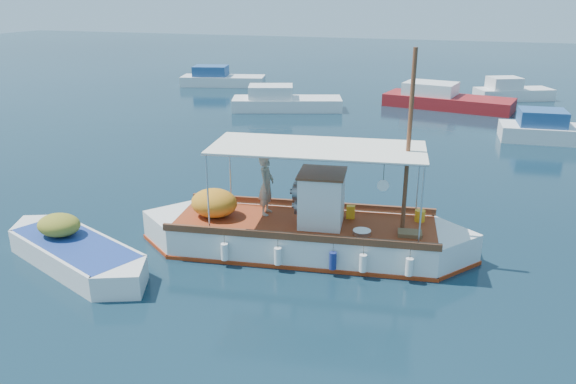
% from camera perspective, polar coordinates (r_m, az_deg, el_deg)
% --- Properties ---
extents(ground, '(160.00, 160.00, 0.00)m').
position_cam_1_polar(ground, '(16.82, 3.63, -5.90)').
color(ground, black).
rests_on(ground, ground).
extents(fishing_caique, '(9.96, 3.66, 6.13)m').
position_cam_1_polar(fishing_caique, '(16.55, 1.41, -4.24)').
color(fishing_caique, white).
rests_on(fishing_caique, ground).
extents(dinghy, '(5.64, 3.28, 1.49)m').
position_cam_1_polar(dinghy, '(16.97, -20.85, -5.85)').
color(dinghy, white).
rests_on(dinghy, ground).
extents(bg_boat_nw, '(7.38, 4.46, 1.80)m').
position_cam_1_polar(bg_boat_nw, '(36.74, -0.45, 9.08)').
color(bg_boat_nw, silver).
rests_on(bg_boat_nw, ground).
extents(bg_boat_n, '(8.54, 4.28, 1.80)m').
position_cam_1_polar(bg_boat_n, '(38.91, 15.58, 8.96)').
color(bg_boat_n, maroon).
rests_on(bg_boat_n, ground).
extents(bg_boat_ne, '(5.73, 2.62, 1.80)m').
position_cam_1_polar(bg_boat_ne, '(31.91, 25.40, 5.54)').
color(bg_boat_ne, silver).
rests_on(bg_boat_ne, ground).
extents(bg_boat_far_w, '(7.02, 3.79, 1.80)m').
position_cam_1_polar(bg_boat_far_w, '(46.90, -6.86, 11.26)').
color(bg_boat_far_w, silver).
rests_on(bg_boat_far_w, ground).
extents(bg_boat_far_n, '(5.59, 3.99, 1.80)m').
position_cam_1_polar(bg_boat_far_n, '(43.38, 21.74, 9.34)').
color(bg_boat_far_n, silver).
rests_on(bg_boat_far_n, ground).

